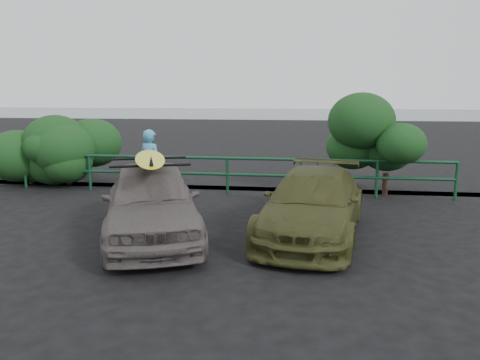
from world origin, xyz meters
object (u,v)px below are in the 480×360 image
object	(u,v)px
man	(151,164)
guardrail	(192,175)
surfboard	(150,158)
sedan	(151,201)
olive_vehicle	(313,204)

from	to	relation	value
man	guardrail	bearing A→B (deg)	-115.79
man	surfboard	world-z (taller)	man
man	sedan	bearing A→B (deg)	132.28
sedan	man	size ratio (longest dim) A/B	2.35
olive_vehicle	man	bearing A→B (deg)	155.90
guardrail	olive_vehicle	world-z (taller)	olive_vehicle
sedan	surfboard	bearing A→B (deg)	0.00
sedan	surfboard	xyz separation A→B (m)	(0.00, 0.00, 0.82)
sedan	man	xyz separation A→B (m)	(-1.10, 3.33, 0.18)
sedan	man	world-z (taller)	man
guardrail	man	xyz separation A→B (m)	(-0.91, -0.77, 0.40)
guardrail	olive_vehicle	xyz separation A→B (m)	(3.26, -3.51, 0.11)
man	olive_vehicle	bearing A→B (deg)	170.76
olive_vehicle	man	distance (m)	5.00
olive_vehicle	surfboard	world-z (taller)	surfboard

